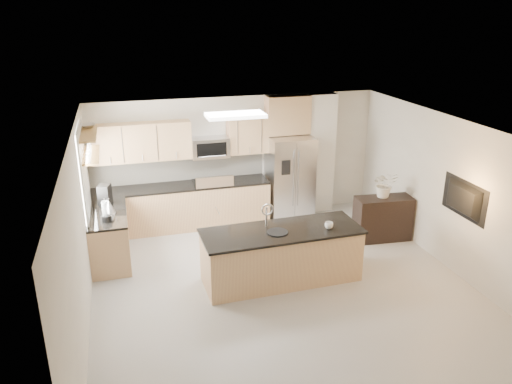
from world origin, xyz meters
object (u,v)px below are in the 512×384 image
object	(u,v)px
credenza	(383,218)
flower_vase	(385,178)
coffee_maker	(105,195)
refrigerator	(290,178)
television	(460,199)
cup	(329,225)
microwave	(210,147)
range	(213,203)
bowl	(88,125)
island	(281,255)
platter	(277,232)
blender	(106,213)
kettle	(109,206)

from	to	relation	value
credenza	flower_vase	distance (m)	0.82
credenza	coffee_maker	bearing A→B (deg)	174.45
refrigerator	credenza	distance (m)	2.13
coffee_maker	television	distance (m)	6.12
refrigerator	cup	xyz separation A→B (m)	(-0.25, -2.66, 0.07)
microwave	refrigerator	size ratio (longest dim) A/B	0.43
refrigerator	television	xyz separation A→B (m)	(1.85, -3.07, 0.46)
range	bowl	xyz separation A→B (m)	(-2.25, -0.60, 1.90)
credenza	cup	distance (m)	2.05
island	bowl	distance (m)	3.99
credenza	cup	world-z (taller)	cup
coffee_maker	bowl	bearing A→B (deg)	156.85
island	refrigerator	bearing A→B (deg)	66.63
microwave	refrigerator	distance (m)	1.82
platter	blender	world-z (taller)	blender
cup	kettle	bearing A→B (deg)	154.83
coffee_maker	television	world-z (taller)	television
refrigerator	coffee_maker	world-z (taller)	refrigerator
credenza	television	distance (m)	1.83
blender	coffee_maker	bearing A→B (deg)	91.42
kettle	flower_vase	distance (m)	5.10
microwave	flower_vase	distance (m)	3.50
island	cup	distance (m)	0.92
blender	flower_vase	size ratio (longest dim) A/B	0.47
microwave	credenza	xyz separation A→B (m)	(3.04, -1.73, -1.20)
kettle	television	xyz separation A→B (m)	(5.54, -2.02, 0.31)
cup	coffee_maker	world-z (taller)	coffee_maker
island	bowl	bearing A→B (deg)	144.48
refrigerator	coffee_maker	distance (m)	3.81
microwave	television	distance (m)	4.79
platter	television	distance (m)	3.03
television	range	bearing A→B (deg)	48.36
credenza	blender	xyz separation A→B (m)	(-5.12, 0.13, 0.64)
cup	flower_vase	world-z (taller)	flower_vase
platter	bowl	distance (m)	3.76
flower_vase	microwave	bearing A→B (deg)	151.21
range	platter	distance (m)	2.73
blender	range	bearing A→B (deg)	35.41
coffee_maker	flower_vase	distance (m)	5.22
kettle	coffee_maker	xyz separation A→B (m)	(-0.07, 0.43, 0.06)
island	bowl	xyz separation A→B (m)	(-2.90, 1.96, 1.92)
range	microwave	size ratio (longest dim) A/B	1.50
island	television	world-z (taller)	television
microwave	credenza	distance (m)	3.70
range	blender	xyz separation A→B (m)	(-2.07, -1.48, 0.60)
island	kettle	distance (m)	3.10
bowl	flower_vase	bearing A→B (deg)	-10.14
microwave	platter	distance (m)	2.91
credenza	kettle	distance (m)	5.13
island	flower_vase	xyz separation A→B (m)	(2.40, 1.01, 0.79)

